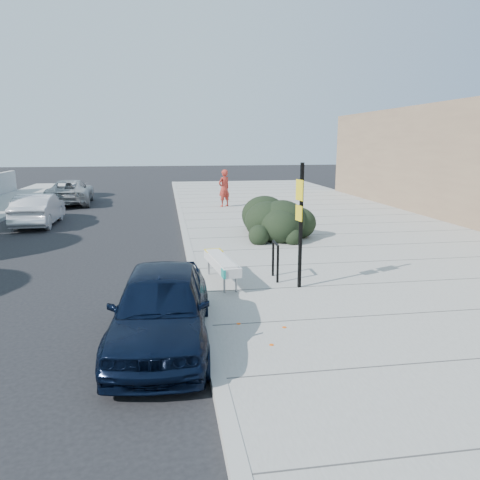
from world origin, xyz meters
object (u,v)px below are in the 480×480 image
object	(u,v)px
bike_rack	(275,257)
suv_silver	(70,192)
bench	(221,263)
sign_post	(300,219)
wagon_silver	(38,210)
pedestrian	(224,188)
sedan_navy	(161,307)

from	to	relation	value
bike_rack	suv_silver	size ratio (longest dim) A/B	0.19
bench	sign_post	world-z (taller)	sign_post
bike_rack	wagon_silver	bearing A→B (deg)	130.87
suv_silver	pedestrian	distance (m)	9.04
bench	sign_post	size ratio (longest dim) A/B	0.73
sedan_navy	wagon_silver	world-z (taller)	sedan_navy
wagon_silver	pedestrian	distance (m)	9.06
sign_post	sedan_navy	size ratio (longest dim) A/B	0.71
bike_rack	pedestrian	distance (m)	13.33
bench	pedestrian	xyz separation A→B (m)	(1.75, 13.42, 0.47)
bike_rack	suv_silver	distance (m)	18.54
bench	wagon_silver	distance (m)	11.92
sign_post	wagon_silver	xyz separation A→B (m)	(-8.33, 10.56, -1.10)
bench	sedan_navy	world-z (taller)	sedan_navy
sign_post	bike_rack	bearing A→B (deg)	107.27
pedestrian	bench	bearing A→B (deg)	49.22
suv_silver	pedestrian	xyz separation A→B (m)	(8.35, -3.44, 0.42)
bike_rack	wagon_silver	size ratio (longest dim) A/B	0.23
sedan_navy	sign_post	bearing A→B (deg)	41.41
bench	sedan_navy	bearing A→B (deg)	-122.49
suv_silver	wagon_silver	bearing A→B (deg)	85.37
sign_post	wagon_silver	world-z (taller)	sign_post
wagon_silver	suv_silver	xyz separation A→B (m)	(0.00, 6.93, 0.02)
sign_post	sedan_navy	bearing A→B (deg)	-153.34
sign_post	sedan_navy	world-z (taller)	sign_post
sedan_navy	bike_rack	bearing A→B (deg)	52.87
pedestrian	wagon_silver	bearing A→B (deg)	-10.66
sign_post	wagon_silver	distance (m)	13.50
bench	wagon_silver	xyz separation A→B (m)	(-6.60, 9.92, 0.03)
suv_silver	bike_rack	bearing A→B (deg)	110.73
bike_rack	wagon_silver	xyz separation A→B (m)	(-7.94, 9.83, -0.04)
sedan_navy	wagon_silver	distance (m)	13.93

